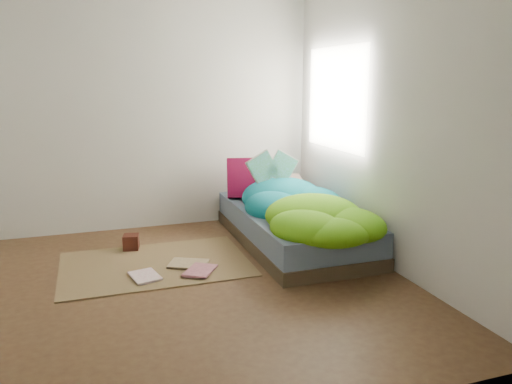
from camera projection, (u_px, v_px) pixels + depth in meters
ground at (184, 287)px, 3.90m from camera, size 3.50×3.50×0.00m
room_walls at (179, 74)px, 3.55m from camera, size 3.54×3.54×2.62m
bed at (293, 227)px, 4.91m from camera, size 1.00×2.00×0.34m
duvet at (303, 198)px, 4.63m from camera, size 0.96×1.84×0.34m
rug at (156, 264)px, 4.36m from camera, size 1.60×1.10×0.01m
pillow_floral at (275, 186)px, 5.59m from camera, size 0.69×0.48×0.14m
pillow_magenta at (247, 178)px, 5.34m from camera, size 0.44×0.23×0.42m
open_book at (273, 158)px, 5.03m from camera, size 0.44×0.11×0.27m
wooden_box at (131, 242)px, 4.72m from camera, size 0.17×0.17×0.14m
floor_book_a at (133, 279)px, 4.00m from camera, size 0.26×0.32×0.02m
floor_book_b at (188, 269)px, 4.19m from camera, size 0.34×0.36×0.03m
floor_book_c at (185, 269)px, 4.20m from camera, size 0.39×0.35×0.02m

